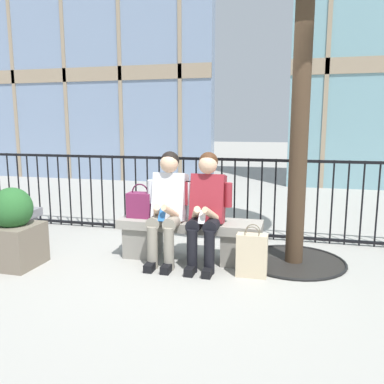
% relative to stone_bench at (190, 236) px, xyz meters
% --- Properties ---
extents(ground_plane, '(60.00, 60.00, 0.00)m').
position_rel_stone_bench_xyz_m(ground_plane, '(0.00, 0.00, -0.27)').
color(ground_plane, '#9E9B93').
extents(stone_bench, '(1.60, 0.44, 0.45)m').
position_rel_stone_bench_xyz_m(stone_bench, '(0.00, 0.00, 0.00)').
color(stone_bench, gray).
rests_on(stone_bench, ground).
extents(seated_person_with_phone, '(0.52, 0.66, 1.21)m').
position_rel_stone_bench_xyz_m(seated_person_with_phone, '(-0.21, -0.13, 0.38)').
color(seated_person_with_phone, gray).
rests_on(seated_person_with_phone, ground).
extents(seated_person_companion, '(0.52, 0.66, 1.21)m').
position_rel_stone_bench_xyz_m(seated_person_companion, '(0.21, -0.13, 0.38)').
color(seated_person_companion, black).
rests_on(seated_person_companion, ground).
extents(handbag_on_bench, '(0.28, 0.17, 0.39)m').
position_rel_stone_bench_xyz_m(handbag_on_bench, '(-0.58, -0.01, 0.33)').
color(handbag_on_bench, '#7A234C').
rests_on(handbag_on_bench, stone_bench).
extents(shopping_bag, '(0.30, 0.14, 0.53)m').
position_rel_stone_bench_xyz_m(shopping_bag, '(0.73, -0.35, -0.05)').
color(shopping_bag, beige).
rests_on(shopping_bag, ground).
extents(plaza_railing, '(7.74, 0.04, 1.07)m').
position_rel_stone_bench_xyz_m(plaza_railing, '(0.00, 1.00, 0.27)').
color(plaza_railing, black).
rests_on(plaza_railing, ground).
extents(planter, '(0.50, 0.50, 0.85)m').
position_rel_stone_bench_xyz_m(planter, '(-1.76, -0.68, 0.12)').
color(planter, '#726656').
rests_on(planter, ground).
extents(building_facade_left, '(9.66, 0.43, 9.00)m').
position_rel_stone_bench_xyz_m(building_facade_left, '(-5.77, 5.84, 4.24)').
color(building_facade_left, '#7A8EAD').
rests_on(building_facade_left, ground).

